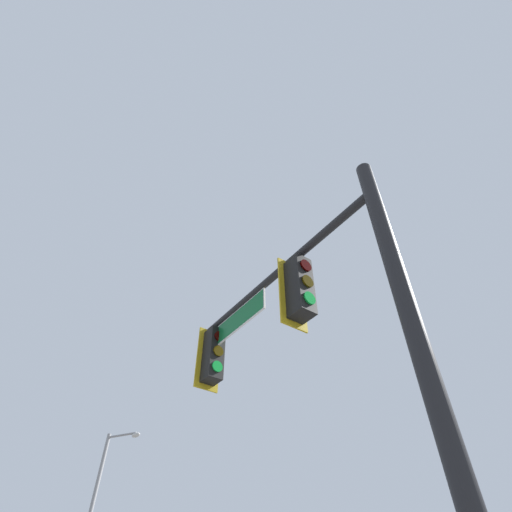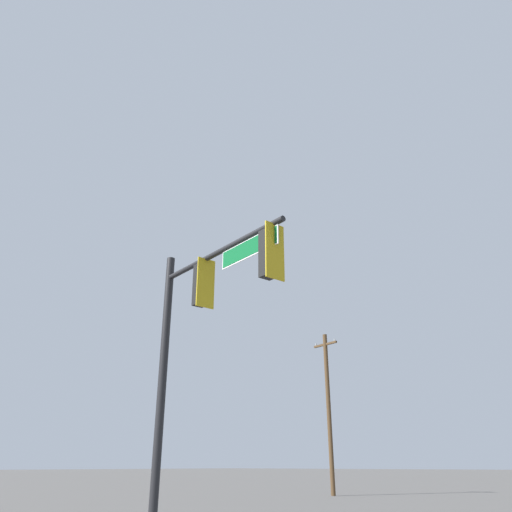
# 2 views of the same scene
# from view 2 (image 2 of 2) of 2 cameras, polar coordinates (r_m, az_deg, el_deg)

# --- Properties ---
(signal_pole_near) EXTENTS (4.88, 1.12, 7.07)m
(signal_pole_near) POSITION_cam_2_polar(r_m,az_deg,el_deg) (12.65, -6.50, -7.17)
(signal_pole_near) COLOR black
(signal_pole_near) RESTS_ON ground_plane
(utility_pole) EXTENTS (1.83, 0.48, 8.85)m
(utility_pole) POSITION_cam_2_polar(r_m,az_deg,el_deg) (30.22, 8.30, -16.71)
(utility_pole) COLOR #47331E
(utility_pole) RESTS_ON ground_plane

